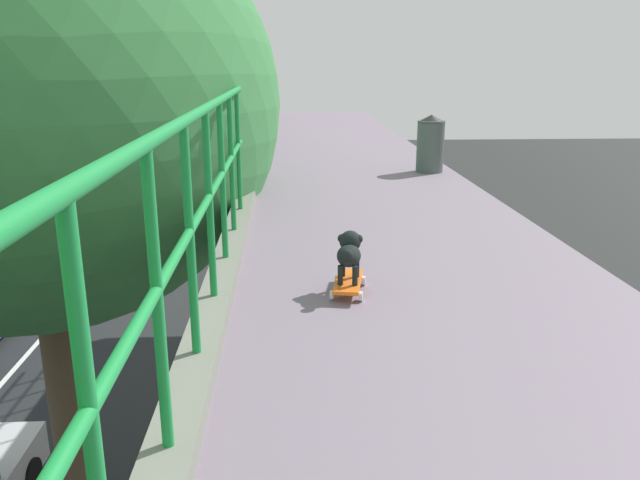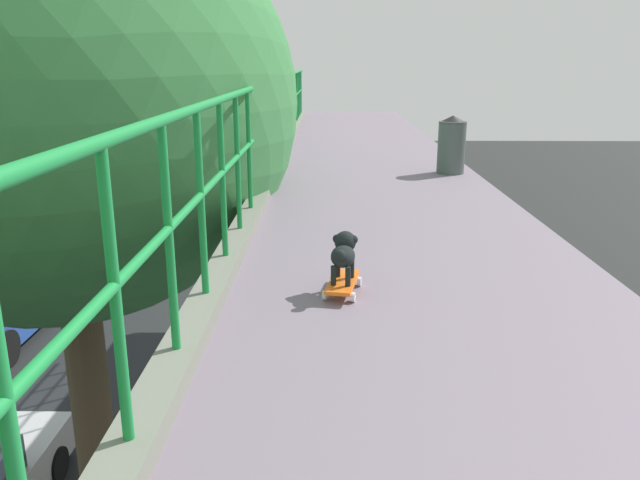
# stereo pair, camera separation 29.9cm
# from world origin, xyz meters

# --- Properties ---
(roadside_tree_mid) EXTENTS (5.82, 5.82, 9.64)m
(roadside_tree_mid) POSITION_xyz_m (-2.77, 6.72, 6.95)
(roadside_tree_mid) COLOR #4D3E2B
(roadside_tree_mid) RESTS_ON ground
(toy_skateboard) EXTENTS (0.27, 0.49, 0.09)m
(toy_skateboard) POSITION_xyz_m (0.61, 3.02, 6.04)
(toy_skateboard) COLOR orange
(toy_skateboard) RESTS_ON overpass_deck
(small_dog) EXTENTS (0.20, 0.35, 0.32)m
(small_dog) POSITION_xyz_m (0.62, 3.03, 6.26)
(small_dog) COLOR black
(small_dog) RESTS_ON toy_skateboard
(litter_bin) EXTENTS (0.38, 0.38, 0.79)m
(litter_bin) POSITION_xyz_m (2.21, 7.68, 6.38)
(litter_bin) COLOR #48524F
(litter_bin) RESTS_ON overpass_deck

